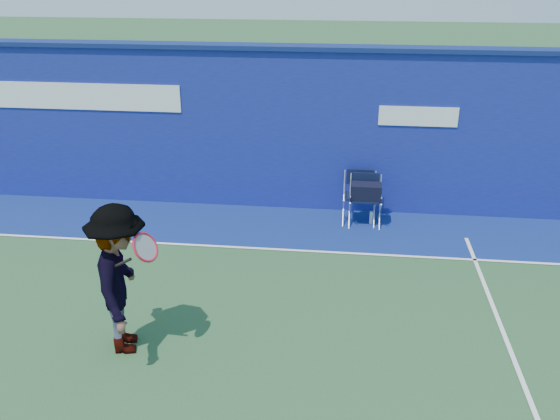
# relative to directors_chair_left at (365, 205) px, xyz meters

# --- Properties ---
(ground) EXTENTS (80.00, 80.00, 0.00)m
(ground) POSITION_rel_directors_chair_left_xyz_m (-2.73, -4.42, -0.38)
(ground) COLOR #2B502C
(ground) RESTS_ON ground
(stadium_wall) EXTENTS (24.00, 0.50, 3.08)m
(stadium_wall) POSITION_rel_directors_chair_left_xyz_m (-2.73, 0.78, 1.17)
(stadium_wall) COLOR navy
(stadium_wall) RESTS_ON ground
(out_of_bounds_strip) EXTENTS (24.00, 1.80, 0.01)m
(out_of_bounds_strip) POSITION_rel_directors_chair_left_xyz_m (-2.73, -0.32, -0.38)
(out_of_bounds_strip) COLOR navy
(out_of_bounds_strip) RESTS_ON ground
(court_lines) EXTENTS (24.00, 12.00, 0.01)m
(court_lines) POSITION_rel_directors_chair_left_xyz_m (-2.73, -3.82, -0.37)
(court_lines) COLOR white
(court_lines) RESTS_ON out_of_bounds_strip
(directors_chair_left) EXTENTS (0.55, 0.49, 0.91)m
(directors_chair_left) POSITION_rel_directors_chair_left_xyz_m (0.00, 0.00, 0.00)
(directors_chair_left) COLOR silver
(directors_chair_left) RESTS_ON ground
(directors_chair_right) EXTENTS (0.56, 0.50, 0.94)m
(directors_chair_right) POSITION_rel_directors_chair_left_xyz_m (-0.11, 0.10, -0.09)
(directors_chair_right) COLOR silver
(directors_chair_right) RESTS_ON ground
(water_bottle) EXTENTS (0.07, 0.07, 0.24)m
(water_bottle) POSITION_rel_directors_chair_left_xyz_m (0.13, 0.03, -0.26)
(water_bottle) COLOR silver
(water_bottle) RESTS_ON ground
(tennis_player) EXTENTS (1.07, 1.39, 1.93)m
(tennis_player) POSITION_rel_directors_chair_left_xyz_m (-3.03, -4.06, 0.58)
(tennis_player) COLOR #EA4738
(tennis_player) RESTS_ON ground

